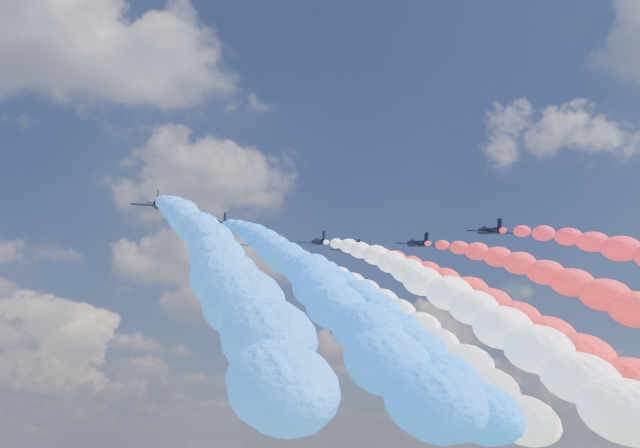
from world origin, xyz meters
name	(u,v)px	position (x,y,z in m)	size (l,w,h in m)	color
jet_0	(157,204)	(-33.05, -6.06, 102.02)	(9.07, 12.17, 2.68)	black
trail_0	(191,248)	(-33.05, -55.32, 81.85)	(6.18, 94.71, 43.96)	blue
jet_1	(220,225)	(-20.07, 3.61, 102.02)	(9.07, 12.17, 2.68)	black
trail_1	(282,273)	(-20.07, -45.65, 81.85)	(6.18, 94.71, 43.96)	#1668FA
jet_2	(261,245)	(-9.32, 16.03, 102.02)	(9.07, 12.17, 2.68)	black
trail_2	(332,296)	(-9.32, -33.23, 81.85)	(6.18, 94.71, 43.96)	#1272FF
jet_3	(319,242)	(1.67, 10.35, 102.02)	(9.07, 12.17, 2.68)	black
trail_3	(417,293)	(1.67, -38.91, 81.85)	(6.18, 94.71, 43.96)	white
jet_4	(295,259)	(0.79, 26.26, 102.02)	(9.07, 12.17, 2.68)	black
trail_4	(373,311)	(0.79, -23.00, 81.85)	(6.18, 94.71, 43.96)	white
jet_5	(351,250)	(10.08, 14.62, 102.02)	(9.07, 12.17, 2.68)	black
trail_5	(457,301)	(10.08, -34.64, 81.85)	(6.18, 94.71, 43.96)	red
jet_6	(418,244)	(21.72, 5.47, 102.02)	(9.07, 12.17, 2.68)	black
trail_6	(559,294)	(21.72, -43.79, 81.85)	(6.18, 94.71, 43.96)	red
jet_7	(490,231)	(31.38, -7.63, 102.02)	(9.07, 12.17, 2.68)	black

